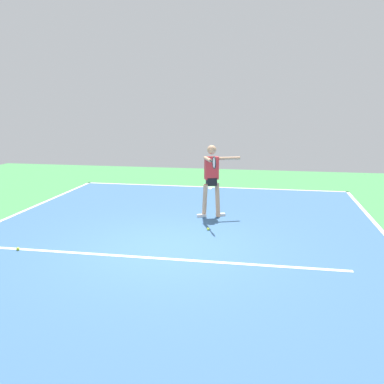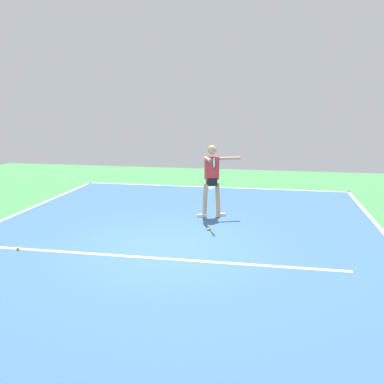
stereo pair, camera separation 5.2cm
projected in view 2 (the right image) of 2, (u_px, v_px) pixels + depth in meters
name	position (u px, v px, depth m)	size (l,w,h in m)	color
ground_plane	(167.00, 248.00, 8.44)	(21.43, 21.43, 0.00)	#428E4C
court_surface	(167.00, 248.00, 8.44)	(9.21, 13.04, 0.00)	#38608E
court_line_baseline_near	(212.00, 187.00, 14.66)	(9.21, 0.10, 0.01)	white
court_line_service	(160.00, 258.00, 7.87)	(6.90, 0.10, 0.01)	white
court_line_centre_mark	(211.00, 188.00, 14.47)	(0.10, 0.30, 0.01)	white
tennis_player	(212.00, 175.00, 10.57)	(1.07, 1.38, 1.85)	tan
tennis_ball_near_service_line	(208.00, 229.00, 9.62)	(0.07, 0.07, 0.07)	#C6E53D
tennis_ball_far_corner	(18.00, 249.00, 8.31)	(0.07, 0.07, 0.07)	#CCE033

